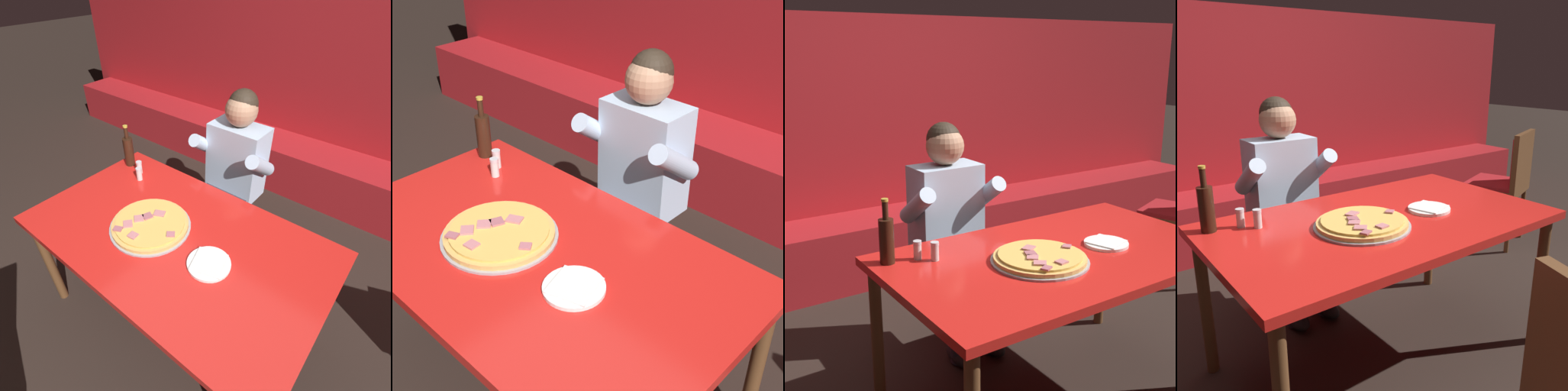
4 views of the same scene
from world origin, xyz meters
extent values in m
plane|color=black|center=(0.00, 0.00, 0.00)|extent=(24.00, 24.00, 0.00)
cube|color=#A3191E|center=(0.00, 2.18, 0.95)|extent=(6.80, 0.16, 1.90)
cube|color=#A3191E|center=(0.00, 1.86, 0.23)|extent=(6.46, 0.48, 0.46)
cylinder|color=brown|center=(0.73, -0.41, 0.36)|extent=(0.06, 0.06, 0.72)
cylinder|color=brown|center=(-0.73, 0.41, 0.36)|extent=(0.06, 0.06, 0.72)
cylinder|color=brown|center=(0.73, 0.41, 0.36)|extent=(0.06, 0.06, 0.72)
cube|color=red|center=(0.00, 0.00, 0.74)|extent=(1.59, 0.94, 0.04)
cylinder|color=#9E9EA3|center=(-0.14, -0.04, 0.76)|extent=(0.44, 0.44, 0.01)
cylinder|color=#DBA856|center=(-0.14, -0.04, 0.77)|extent=(0.41, 0.41, 0.02)
cylinder|color=#E0B251|center=(-0.14, -0.04, 0.79)|extent=(0.37, 0.37, 0.01)
cube|color=#C6757A|center=(-0.13, -0.17, 0.80)|extent=(0.05, 0.05, 0.01)
cube|color=#A85B66|center=(-0.23, -0.18, 0.80)|extent=(0.05, 0.05, 0.01)
cube|color=#A85B66|center=(-0.18, -0.02, 0.80)|extent=(0.06, 0.06, 0.01)
cube|color=#C6757A|center=(-0.20, -0.06, 0.80)|extent=(0.07, 0.07, 0.01)
cube|color=#B76670|center=(0.01, -0.04, 0.80)|extent=(0.06, 0.05, 0.01)
cube|color=#C6757A|center=(-0.14, 0.04, 0.80)|extent=(0.07, 0.07, 0.01)
cube|color=#C6757A|center=(-0.21, -0.13, 0.80)|extent=(0.07, 0.07, 0.01)
cylinder|color=white|center=(0.26, -0.05, 0.76)|extent=(0.21, 0.21, 0.01)
cube|color=white|center=(0.26, -0.05, 0.77)|extent=(0.19, 0.19, 0.01)
cylinder|color=black|center=(-0.70, 0.32, 0.86)|extent=(0.07, 0.07, 0.20)
cylinder|color=black|center=(-0.70, 0.32, 1.00)|extent=(0.03, 0.03, 0.08)
cylinder|color=#B29933|center=(-0.70, 0.32, 1.04)|extent=(0.03, 0.03, 0.01)
cylinder|color=silver|center=(-0.57, 0.29, 0.79)|extent=(0.04, 0.04, 0.07)
cylinder|color=#516B33|center=(-0.57, 0.29, 0.78)|extent=(0.03, 0.03, 0.04)
cylinder|color=silver|center=(-0.57, 0.29, 0.83)|extent=(0.04, 0.04, 0.01)
cylinder|color=silver|center=(-0.51, 0.23, 0.79)|extent=(0.04, 0.04, 0.07)
cylinder|color=#B23323|center=(-0.51, 0.23, 0.78)|extent=(0.03, 0.03, 0.04)
cylinder|color=silver|center=(-0.51, 0.23, 0.83)|extent=(0.04, 0.04, 0.01)
ellipsoid|color=black|center=(-0.23, 0.50, 0.04)|extent=(0.11, 0.24, 0.09)
ellipsoid|color=black|center=(-0.03, 0.50, 0.04)|extent=(0.11, 0.24, 0.09)
cylinder|color=#282833|center=(-0.23, 0.50, 0.23)|extent=(0.11, 0.11, 0.43)
cylinder|color=#282833|center=(-0.03, 0.50, 0.23)|extent=(0.11, 0.11, 0.43)
cube|color=#282833|center=(-0.13, 0.60, 0.51)|extent=(0.34, 0.40, 0.12)
cube|color=silver|center=(-0.13, 0.80, 0.78)|extent=(0.38, 0.22, 0.52)
cylinder|color=silver|center=(-0.35, 0.72, 0.86)|extent=(0.09, 0.30, 0.25)
cylinder|color=silver|center=(0.09, 0.72, 0.86)|extent=(0.09, 0.30, 0.25)
sphere|color=tan|center=(-0.13, 0.80, 1.15)|extent=(0.21, 0.21, 0.21)
sphere|color=#2D2319|center=(-0.13, 0.81, 1.18)|extent=(0.19, 0.19, 0.19)
cylinder|color=brown|center=(1.82, 0.89, 0.22)|extent=(0.04, 0.04, 0.44)
cylinder|color=brown|center=(1.47, 0.76, 0.22)|extent=(0.04, 0.04, 0.44)
cylinder|color=brown|center=(1.95, 0.53, 0.22)|extent=(0.04, 0.04, 0.44)
cylinder|color=brown|center=(1.59, 0.40, 0.22)|extent=(0.04, 0.04, 0.44)
cube|color=brown|center=(1.71, 0.64, 0.47)|extent=(0.56, 0.56, 0.05)
cube|color=#A3191E|center=(1.71, 0.64, 0.51)|extent=(0.52, 0.52, 0.03)
cube|color=brown|center=(1.77, 0.45, 0.72)|extent=(0.43, 0.18, 0.45)
cube|color=#A3191E|center=(1.77, 0.48, 0.72)|extent=(0.35, 0.14, 0.38)
camera|label=1|loc=(0.79, -0.82, 1.90)|focal=28.00mm
camera|label=2|loc=(1.22, -0.99, 1.96)|focal=50.00mm
camera|label=3|loc=(-1.59, -1.75, 1.67)|focal=50.00mm
camera|label=4|loc=(-1.20, -1.51, 1.46)|focal=40.00mm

